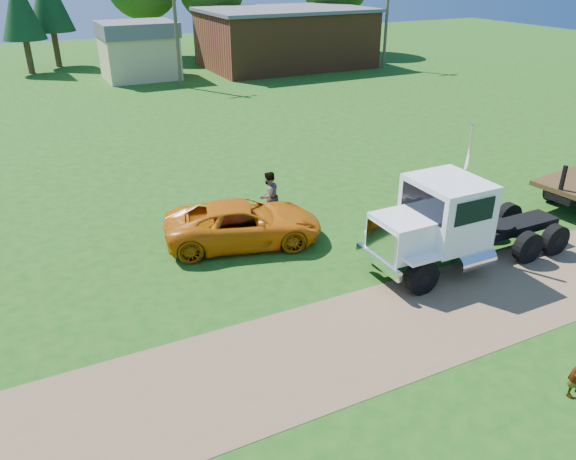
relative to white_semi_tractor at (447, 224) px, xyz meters
name	(u,v)px	position (x,y,z in m)	size (l,w,h in m)	color
ground	(341,344)	(-5.31, -2.19, -1.58)	(140.00, 140.00, 0.00)	#184E11
dirt_track	(341,344)	(-5.31, -2.19, -1.57)	(120.00, 4.20, 0.01)	brown
white_semi_tractor	(447,224)	(0.00, 0.00, 0.00)	(7.66, 2.76, 4.62)	black
orange_pickup	(243,223)	(-5.37, 4.60, -0.79)	(2.61, 5.65, 1.57)	orange
spectator_b	(269,196)	(-3.69, 6.05, -0.57)	(0.98, 0.76, 2.01)	#999999
brick_building	(285,38)	(12.69, 37.81, 1.08)	(15.40, 10.40, 5.30)	brown
tan_shed	(139,50)	(-1.31, 37.81, 0.85)	(6.20, 5.40, 4.70)	tan
utility_poles	(176,26)	(0.69, 32.81, 3.13)	(42.20, 0.28, 9.00)	#463928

